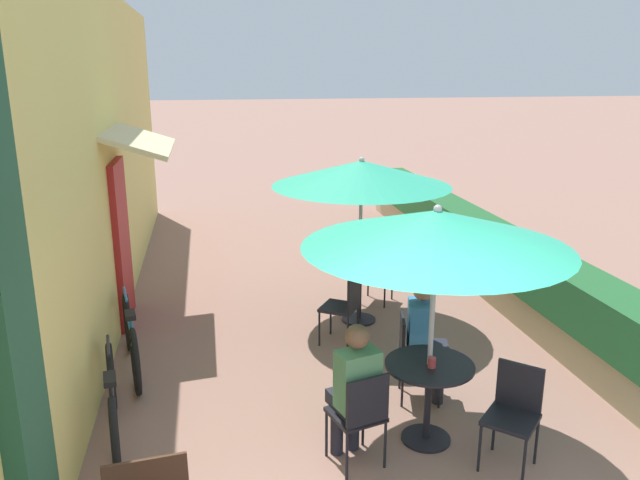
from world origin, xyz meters
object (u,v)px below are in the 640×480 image
(seated_patron_near_right, at_px, (354,387))
(cafe_chair_mid_left, at_px, (372,266))
(coffee_cup_mid, at_px, (365,259))
(cafe_chair_mid_right, at_px, (345,303))
(patio_umbrella_near, at_px, (437,229))
(bicycle_second, at_px, (131,339))
(cafe_chair_near_left, at_px, (413,351))
(bicycle_leaning, at_px, (113,403))
(patio_umbrella_mid, at_px, (361,173))
(cafe_chair_near_back, at_px, (514,408))
(coffee_cup_near, at_px, (432,363))
(patio_table_mid, at_px, (359,281))
(cafe_chair_near_right, at_px, (361,412))
(patio_table_near, at_px, (428,385))
(seated_patron_near_left, at_px, (425,335))

(seated_patron_near_right, distance_m, cafe_chair_mid_left, 3.73)
(coffee_cup_mid, bearing_deg, cafe_chair_mid_right, -119.19)
(patio_umbrella_near, xyz_separation_m, bicycle_second, (-2.72, 1.85, -1.59))
(patio_umbrella_near, relative_size, coffee_cup_mid, 24.73)
(cafe_chair_near_left, relative_size, bicycle_leaning, 0.50)
(patio_umbrella_mid, distance_m, bicycle_leaning, 3.91)
(bicycle_leaning, height_order, bicycle_second, bicycle_second)
(cafe_chair_near_left, distance_m, cafe_chair_near_back, 1.27)
(coffee_cup_near, xyz_separation_m, cafe_chair_mid_left, (0.39, 3.46, -0.27))
(cafe_chair_near_back, relative_size, cafe_chair_mid_right, 1.00)
(cafe_chair_near_back, bearing_deg, bicycle_leaning, 27.47)
(cafe_chair_near_left, distance_m, patio_table_mid, 2.02)
(coffee_cup_mid, xyz_separation_m, bicycle_leaning, (-2.90, -2.36, -0.44))
(bicycle_second, bearing_deg, patio_umbrella_mid, 7.52)
(cafe_chair_near_right, height_order, coffee_cup_near, cafe_chair_near_right)
(cafe_chair_near_left, xyz_separation_m, cafe_chair_mid_right, (-0.38, 1.37, 0.00))
(cafe_chair_near_left, bearing_deg, seated_patron_near_right, -28.31)
(coffee_cup_near, bearing_deg, cafe_chair_near_right, -162.66)
(cafe_chair_near_left, height_order, bicycle_second, cafe_chair_near_left)
(cafe_chair_mid_left, bearing_deg, patio_table_near, 26.62)
(patio_table_near, relative_size, cafe_chair_mid_right, 0.89)
(patio_umbrella_mid, bearing_deg, cafe_chair_near_back, -80.68)
(seated_patron_near_right, relative_size, coffee_cup_near, 13.89)
(cafe_chair_near_left, distance_m, cafe_chair_near_right, 1.27)
(cafe_chair_near_left, xyz_separation_m, cafe_chair_near_right, (-0.78, -1.00, 0.00))
(patio_umbrella_near, xyz_separation_m, patio_umbrella_mid, (0.05, 2.74, 0.00))
(cafe_chair_near_back, xyz_separation_m, cafe_chair_mid_right, (-0.86, 2.54, 0.00))
(seated_patron_near_left, xyz_separation_m, patio_table_mid, (-0.15, 2.05, -0.15))
(patio_table_near, bearing_deg, bicycle_leaning, 169.16)
(cafe_chair_near_back, bearing_deg, patio_table_near, 5.99)
(bicycle_second, bearing_deg, cafe_chair_near_left, -32.13)
(patio_table_mid, distance_m, bicycle_leaning, 3.57)
(cafe_chair_mid_right, xyz_separation_m, bicycle_leaning, (-2.45, -1.57, -0.17))
(cafe_chair_near_right, relative_size, coffee_cup_near, 9.67)
(patio_table_mid, bearing_deg, cafe_chair_near_back, -80.68)
(cafe_chair_near_left, xyz_separation_m, seated_patron_near_right, (-0.81, -0.89, 0.17))
(cafe_chair_near_back, relative_size, patio_table_mid, 1.12)
(patio_table_near, relative_size, coffee_cup_near, 8.63)
(seated_patron_near_left, height_order, cafe_chair_near_right, seated_patron_near_left)
(patio_table_mid, bearing_deg, patio_umbrella_mid, -90.00)
(cafe_chair_mid_left, bearing_deg, cafe_chair_near_left, 26.98)
(seated_patron_near_right, xyz_separation_m, cafe_chair_near_back, (1.29, -0.28, -0.17))
(seated_patron_near_left, distance_m, seated_patron_near_right, 1.26)
(cafe_chair_mid_left, height_order, bicycle_leaning, cafe_chair_mid_left)
(patio_table_mid, distance_m, coffee_cup_mid, 0.30)
(patio_umbrella_near, relative_size, bicycle_second, 1.27)
(coffee_cup_near, height_order, cafe_chair_mid_right, cafe_chair_mid_right)
(coffee_cup_near, bearing_deg, cafe_chair_mid_right, 97.26)
(patio_umbrella_mid, relative_size, coffee_cup_mid, 24.73)
(cafe_chair_mid_right, xyz_separation_m, bicycle_second, (-2.44, -0.24, -0.16))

